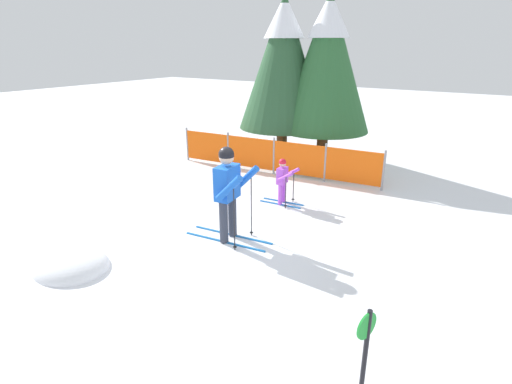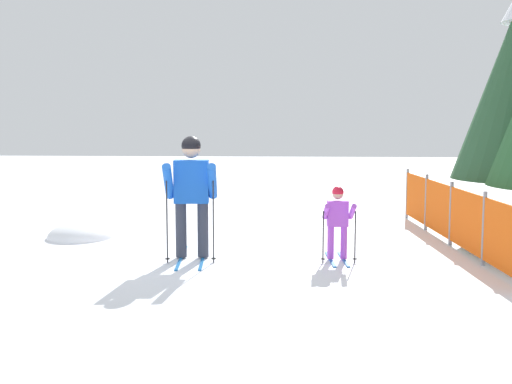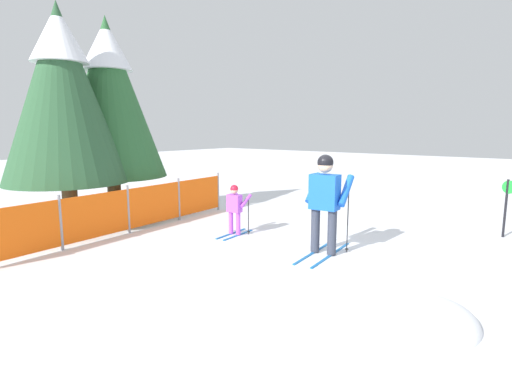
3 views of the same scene
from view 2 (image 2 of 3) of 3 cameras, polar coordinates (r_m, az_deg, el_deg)
ground_plane at (r=9.94m, az=-5.73°, el=-5.67°), size 60.00×60.00×0.00m
skier_adult at (r=9.59m, az=-5.76°, el=0.54°), size 1.77×0.82×1.84m
skier_child at (r=9.54m, az=7.28°, el=-2.25°), size 1.05×0.53×1.11m
safety_fence at (r=11.16m, az=16.95°, el=-1.83°), size 6.25×0.56×1.07m
snow_mound at (r=11.93m, az=-15.22°, el=-3.88°), size 1.38×1.17×0.55m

